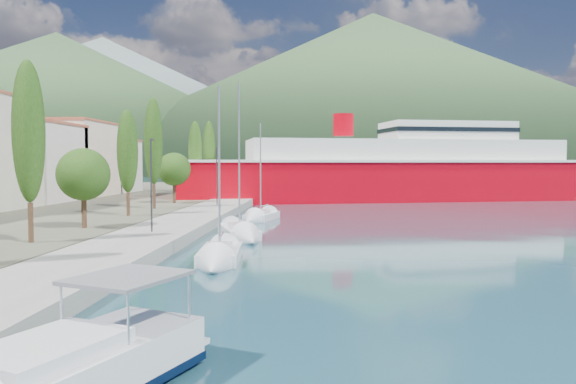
{
  "coord_description": "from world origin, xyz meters",
  "views": [
    {
      "loc": [
        2.01,
        -20.2,
        5.3
      ],
      "look_at": [
        0.0,
        14.0,
        3.5
      ],
      "focal_mm": 35.0,
      "sensor_mm": 36.0,
      "label": 1
    }
  ],
  "objects": [
    {
      "name": "lamp_posts",
      "position": [
        -9.0,
        15.2,
        4.08
      ],
      "size": [
        0.15,
        47.81,
        6.06
      ],
      "color": "#2D2D33",
      "rests_on": "quay"
    },
    {
      "name": "sailboat_near",
      "position": [
        -3.3,
        8.1,
        0.28
      ],
      "size": [
        2.67,
        7.23,
        10.18
      ],
      "color": "silver",
      "rests_on": "ground"
    },
    {
      "name": "sailboat_mid",
      "position": [
        -3.28,
        17.91,
        0.29
      ],
      "size": [
        4.66,
        8.43,
        11.76
      ],
      "color": "silver",
      "rests_on": "ground"
    },
    {
      "name": "sailboat_far",
      "position": [
        -3.81,
        29.85,
        0.28
      ],
      "size": [
        3.46,
        6.92,
        9.73
      ],
      "color": "silver",
      "rests_on": "ground"
    },
    {
      "name": "quay",
      "position": [
        -9.0,
        26.0,
        0.4
      ],
      "size": [
        5.0,
        88.0,
        0.8
      ],
      "primitive_type": "cube",
      "color": "gray",
      "rests_on": "ground"
    },
    {
      "name": "ground",
      "position": [
        0.0,
        120.0,
        0.0
      ],
      "size": [
        1400.0,
        1400.0,
        0.0
      ],
      "primitive_type": "plane",
      "color": "#1E4551"
    },
    {
      "name": "tree_row",
      "position": [
        -14.64,
        31.81,
        5.96
      ],
      "size": [
        3.77,
        61.07,
        11.05
      ],
      "color": "#47301E",
      "rests_on": "land_strip"
    },
    {
      "name": "ferry",
      "position": [
        13.98,
        60.97,
        3.88
      ],
      "size": [
        65.62,
        27.88,
        12.75
      ],
      "color": "#B4000D",
      "rests_on": "ground"
    },
    {
      "name": "hills_far",
      "position": [
        138.59,
        618.73,
        77.39
      ],
      "size": [
        1480.0,
        900.0,
        180.0
      ],
      "color": "slate",
      "rests_on": "ground"
    },
    {
      "name": "hills_near",
      "position": [
        98.04,
        372.5,
        49.18
      ],
      "size": [
        1010.0,
        520.0,
        115.0
      ],
      "color": "#34522E",
      "rests_on": "ground"
    }
  ]
}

